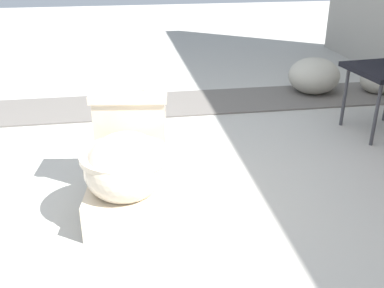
% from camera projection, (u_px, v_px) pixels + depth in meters
% --- Properties ---
extents(ground_plane, '(14.00, 14.00, 0.00)m').
position_uv_depth(ground_plane, '(127.00, 191.00, 2.28)').
color(ground_plane, '#A8A59E').
extents(gravel_strip, '(0.56, 8.00, 0.01)m').
position_uv_depth(gravel_strip, '(187.00, 103.00, 3.48)').
color(gravel_strip, '#605B56').
rests_on(gravel_strip, ground).
extents(toilet, '(0.67, 0.46, 0.52)m').
position_uv_depth(toilet, '(128.00, 164.00, 2.07)').
color(toilet, beige).
rests_on(toilet, ground).
extents(boulder_near, '(0.36, 0.36, 0.21)m').
position_uv_depth(boulder_near, '(378.00, 81.00, 3.68)').
color(boulder_near, '#ADA899').
rests_on(boulder_near, ground).
extents(boulder_far, '(0.59, 0.59, 0.29)m').
position_uv_depth(boulder_far, '(314.00, 76.00, 3.67)').
color(boulder_far, '#ADA899').
rests_on(boulder_far, ground).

